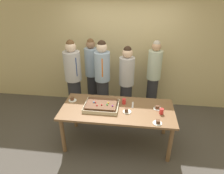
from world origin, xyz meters
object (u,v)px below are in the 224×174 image
(party_table, at_px, (117,112))
(plated_slice_far_left, at_px, (158,122))
(person_serving_front, at_px, (153,77))
(person_green_shirt_behind, at_px, (92,74))
(sheet_cake, at_px, (101,105))
(plated_slice_near_left, at_px, (157,108))
(cake_server_utensil, at_px, (133,105))
(drink_cup_middle, at_px, (162,111))
(person_striped_tie_right, at_px, (126,82))
(plated_slice_near_right, at_px, (72,100))
(person_left_edge_reaching, at_px, (74,79))
(plated_slice_far_right, at_px, (127,111))
(person_far_right_suit, at_px, (102,79))
(drink_cup_nearest, at_px, (124,101))

(party_table, relative_size, plated_slice_far_left, 13.38)
(person_serving_front, height_order, person_green_shirt_behind, person_serving_front)
(sheet_cake, distance_m, plated_slice_near_left, 1.00)
(plated_slice_near_left, relative_size, cake_server_utensil, 0.75)
(drink_cup_middle, relative_size, person_green_shirt_behind, 0.06)
(plated_slice_far_left, relative_size, person_striped_tie_right, 0.09)
(plated_slice_near_right, distance_m, drink_cup_middle, 1.66)
(plated_slice_near_right, height_order, person_striped_tie_right, person_striped_tie_right)
(plated_slice_near_left, xyz_separation_m, plated_slice_far_left, (-0.03, -0.43, -0.00))
(person_striped_tie_right, height_order, person_left_edge_reaching, person_left_edge_reaching)
(person_green_shirt_behind, relative_size, person_striped_tie_right, 1.04)
(plated_slice_far_right, distance_m, person_far_right_suit, 1.11)
(person_far_right_suit, distance_m, person_left_edge_reaching, 0.63)
(plated_slice_far_left, bearing_deg, person_serving_front, 89.79)
(sheet_cake, relative_size, plated_slice_near_right, 4.05)
(plated_slice_far_right, xyz_separation_m, person_far_right_suit, (-0.58, 0.94, 0.15))
(plated_slice_near_right, relative_size, plated_slice_far_right, 1.00)
(plated_slice_near_right, height_order, drink_cup_middle, drink_cup_middle)
(plated_slice_far_right, bearing_deg, sheet_cake, 168.69)
(plated_slice_near_left, height_order, person_left_edge_reaching, person_left_edge_reaching)
(plated_slice_near_right, relative_size, cake_server_utensil, 0.75)
(person_serving_front, relative_size, person_left_edge_reaching, 0.97)
(drink_cup_nearest, bearing_deg, plated_slice_far_right, -76.12)
(sheet_cake, height_order, person_serving_front, person_serving_front)
(person_left_edge_reaching, bearing_deg, plated_slice_near_left, 24.41)
(cake_server_utensil, xyz_separation_m, person_far_right_suit, (-0.68, 0.70, 0.17))
(party_table, height_order, drink_cup_middle, drink_cup_middle)
(cake_server_utensil, relative_size, person_striped_tie_right, 0.12)
(cake_server_utensil, xyz_separation_m, person_green_shirt_behind, (-0.98, 1.02, 0.14))
(plated_slice_near_left, bearing_deg, person_striped_tie_right, 125.62)
(person_green_shirt_behind, bearing_deg, plated_slice_far_right, 15.02)
(plated_slice_far_left, height_order, drink_cup_middle, drink_cup_middle)
(cake_server_utensil, height_order, person_far_right_suit, person_far_right_suit)
(sheet_cake, bearing_deg, plated_slice_far_right, -11.31)
(person_serving_front, height_order, person_striped_tie_right, person_serving_front)
(sheet_cake, height_order, drink_cup_nearest, sheet_cake)
(sheet_cake, height_order, person_striped_tie_right, person_striped_tie_right)
(person_left_edge_reaching, bearing_deg, drink_cup_middle, 21.09)
(person_serving_front, bearing_deg, person_green_shirt_behind, -50.32)
(cake_server_utensil, bearing_deg, person_far_right_suit, 134.21)
(person_green_shirt_behind, bearing_deg, person_left_edge_reaching, -60.95)
(person_far_right_suit, bearing_deg, person_serving_front, 98.28)
(plated_slice_far_left, bearing_deg, person_striped_tie_right, 114.44)
(plated_slice_near_left, relative_size, person_far_right_suit, 0.08)
(person_striped_tie_right, bearing_deg, sheet_cake, 0.02)
(drink_cup_nearest, height_order, person_green_shirt_behind, person_green_shirt_behind)
(party_table, relative_size, person_far_right_suit, 1.14)
(drink_cup_nearest, xyz_separation_m, person_far_right_suit, (-0.51, 0.67, 0.12))
(party_table, distance_m, plated_slice_far_left, 0.77)
(party_table, distance_m, person_green_shirt_behind, 1.39)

